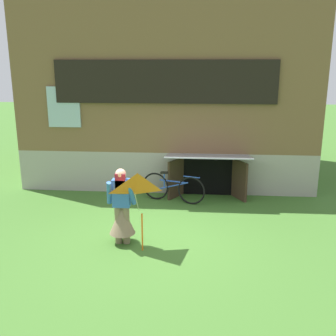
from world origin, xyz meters
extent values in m
plane|color=#3D6B28|center=(0.00, 0.00, 0.00)|extent=(60.00, 60.00, 0.00)
cube|color=#9E998E|center=(0.00, 5.55, 0.58)|extent=(8.37, 5.10, 1.16)
cube|color=brown|center=(0.00, 5.55, 3.23)|extent=(8.37, 5.10, 4.14)
cube|color=black|center=(0.00, 2.96, 3.09)|extent=(5.88, 0.08, 1.13)
cube|color=#9EB7C6|center=(0.00, 2.98, 3.09)|extent=(5.72, 0.04, 1.01)
cube|color=#9EB7C6|center=(-2.76, 2.97, 2.41)|extent=(0.90, 0.06, 1.10)
cube|color=black|center=(1.18, 2.98, 0.53)|extent=(1.40, 0.03, 1.05)
cube|color=#3D2B1E|center=(0.33, 2.70, 0.53)|extent=(0.41, 0.63, 1.05)
cube|color=#3D2B1E|center=(2.03, 2.70, 0.53)|extent=(0.38, 0.65, 1.05)
cube|color=#999EA8|center=(1.18, 2.45, 1.21)|extent=(2.21, 1.09, 0.18)
cylinder|color=#7F6B51|center=(-0.65, -0.25, 0.39)|extent=(0.14, 0.14, 0.79)
cylinder|color=#7F6B51|center=(-0.49, -0.25, 0.39)|extent=(0.14, 0.14, 0.79)
cone|color=#7F6B51|center=(-0.57, -0.25, 0.51)|extent=(0.52, 0.52, 0.59)
cube|color=#3366B7|center=(-0.57, -0.25, 1.07)|extent=(0.34, 0.20, 0.56)
cylinder|color=#3366B7|center=(-0.79, -0.35, 1.10)|extent=(0.17, 0.32, 0.52)
cylinder|color=#3366B7|center=(-0.35, -0.35, 1.10)|extent=(0.17, 0.32, 0.52)
cube|color=maroon|center=(-0.57, -0.31, 1.30)|extent=(0.20, 0.08, 0.36)
sphere|color=#D8AD8E|center=(-0.57, -0.25, 1.46)|extent=(0.21, 0.21, 0.21)
pyramid|color=orange|center=(-0.16, -0.71, 1.27)|extent=(0.85, 0.67, 0.55)
cylinder|color=beige|center=(-0.22, -0.50, 0.97)|extent=(0.01, 0.43, 0.49)
cylinder|color=orange|center=(-0.12, -0.55, 0.38)|extent=(0.03, 0.03, 0.76)
torus|color=black|center=(0.76, 2.15, 0.37)|extent=(0.72, 0.27, 0.74)
torus|color=black|center=(-0.20, 2.46, 0.37)|extent=(0.72, 0.27, 0.74)
cylinder|color=#284CB2|center=(0.28, 2.30, 0.56)|extent=(0.73, 0.26, 0.04)
cylinder|color=#284CB2|center=(0.28, 2.30, 0.44)|extent=(0.80, 0.28, 0.30)
cylinder|color=#284CB2|center=(0.04, 2.38, 0.56)|extent=(0.04, 0.04, 0.42)
cube|color=black|center=(0.04, 2.38, 0.77)|extent=(0.20, 0.08, 0.05)
cylinder|color=#284CB2|center=(0.76, 2.15, 0.74)|extent=(0.43, 0.16, 0.03)
camera|label=1|loc=(0.96, -7.44, 3.50)|focal=41.63mm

